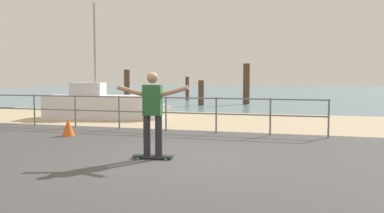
# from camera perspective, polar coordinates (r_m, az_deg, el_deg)

# --- Properties ---
(ground_plane) EXTENTS (24.00, 10.00, 0.04)m
(ground_plane) POSITION_cam_1_polar(r_m,az_deg,el_deg) (7.20, -5.36, -8.94)
(ground_plane) COLOR #474444
(ground_plane) RESTS_ON ground
(beach_strip) EXTENTS (24.00, 6.00, 0.04)m
(beach_strip) POSITION_cam_1_polar(r_m,az_deg,el_deg) (14.84, 5.97, -2.07)
(beach_strip) COLOR tan
(beach_strip) RESTS_ON ground
(sea_surface) EXTENTS (72.00, 50.00, 0.04)m
(sea_surface) POSITION_cam_1_polar(r_m,az_deg,el_deg) (42.63, 12.57, 2.02)
(sea_surface) COLOR slate
(sea_surface) RESTS_ON ground
(railing_fence) EXTENTS (10.72, 0.05, 1.05)m
(railing_fence) POSITION_cam_1_polar(r_m,az_deg,el_deg) (12.14, -7.12, -0.22)
(railing_fence) COLOR slate
(railing_fence) RESTS_ON ground
(sailboat) EXTENTS (5.07, 2.29, 4.45)m
(sailboat) POSITION_cam_1_polar(r_m,az_deg,el_deg) (15.93, -11.93, 0.17)
(sailboat) COLOR silver
(sailboat) RESTS_ON ground
(skateboard) EXTENTS (0.82, 0.28, 0.08)m
(skateboard) POSITION_cam_1_polar(r_m,az_deg,el_deg) (8.02, -5.58, -7.07)
(skateboard) COLOR black
(skateboard) RESTS_ON ground
(skateboarder) EXTENTS (1.45, 0.24, 1.65)m
(skateboarder) POSITION_cam_1_polar(r_m,az_deg,el_deg) (7.89, -5.63, -0.30)
(skateboarder) COLOR #26262B
(skateboarder) RESTS_ON skateboard
(groyne_post_0) EXTENTS (0.35, 0.35, 2.03)m
(groyne_post_0) POSITION_cam_1_polar(r_m,az_deg,el_deg) (24.13, -9.24, 2.78)
(groyne_post_0) COLOR #513826
(groyne_post_0) RESTS_ON ground
(groyne_post_1) EXTENTS (0.26, 0.26, 1.61)m
(groyne_post_1) POSITION_cam_1_polar(r_m,az_deg,el_deg) (27.81, -0.68, 2.60)
(groyne_post_1) COLOR #513826
(groyne_post_1) RESTS_ON ground
(groyne_post_2) EXTENTS (0.32, 0.32, 1.42)m
(groyne_post_2) POSITION_cam_1_polar(r_m,az_deg,el_deg) (22.39, 1.30, 1.94)
(groyne_post_2) COLOR #513826
(groyne_post_2) RESTS_ON ground
(groyne_post_3) EXTENTS (0.39, 0.39, 2.39)m
(groyne_post_3) POSITION_cam_1_polar(r_m,az_deg,el_deg) (23.49, 7.75, 3.19)
(groyne_post_3) COLOR #513826
(groyne_post_3) RESTS_ON ground
(traffic_cone) EXTENTS (0.36, 0.36, 0.50)m
(traffic_cone) POSITION_cam_1_polar(r_m,az_deg,el_deg) (11.47, -17.20, -2.87)
(traffic_cone) COLOR #E55919
(traffic_cone) RESTS_ON ground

